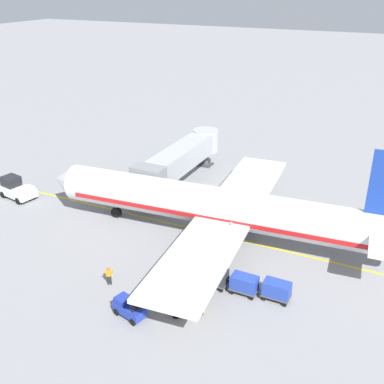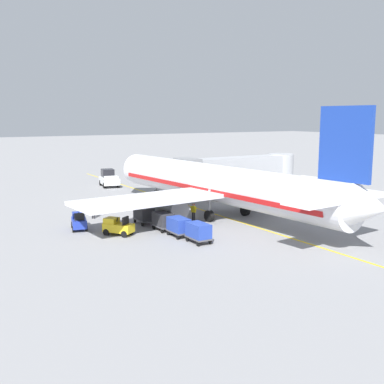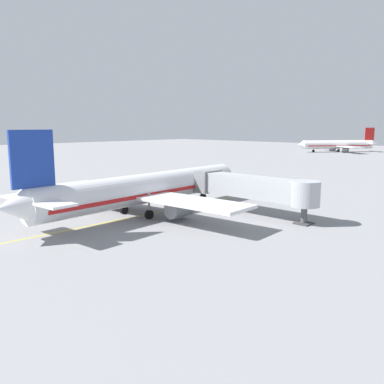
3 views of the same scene
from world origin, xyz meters
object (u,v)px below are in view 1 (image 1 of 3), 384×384
at_px(jet_bridge, 181,157).
at_px(baggage_cart_second_in_train, 214,276).
at_px(parked_airliner, 221,208).
at_px(baggage_cart_tail_end, 277,289).
at_px(ground_crew_wing_walker, 215,246).
at_px(baggage_tug_lead, 129,308).
at_px(pushback_tractor, 16,189).
at_px(baggage_cart_front, 178,268).
at_px(baggage_cart_third_in_train, 244,283).
at_px(baggage_tug_trailing, 185,305).
at_px(ground_crew_loader, 109,275).

relative_size(jet_bridge, baggage_cart_second_in_train, 5.97).
height_order(parked_airliner, baggage_cart_tail_end, parked_airliner).
xyz_separation_m(jet_bridge, ground_crew_wing_walker, (-12.99, -10.05, -2.51)).
bearing_deg(baggage_tug_lead, parked_airliner, -6.55).
height_order(pushback_tractor, baggage_tug_lead, pushback_tractor).
height_order(pushback_tractor, baggage_cart_front, pushback_tractor).
relative_size(parked_airliner, baggage_tug_lead, 13.76).
distance_m(jet_bridge, baggage_tug_lead, 24.75).
height_order(baggage_tug_lead, baggage_cart_second_in_train, baggage_tug_lead).
relative_size(pushback_tractor, baggage_cart_second_in_train, 1.62).
height_order(pushback_tractor, baggage_cart_third_in_train, pushback_tractor).
height_order(baggage_tug_trailing, ground_crew_wing_walker, ground_crew_wing_walker).
height_order(baggage_tug_lead, baggage_cart_front, baggage_tug_lead).
xyz_separation_m(jet_bridge, baggage_cart_tail_end, (-16.73, -16.89, -2.51)).
bearing_deg(ground_crew_wing_walker, baggage_tug_lead, 166.96).
bearing_deg(jet_bridge, baggage_cart_third_in_train, -139.96).
height_order(baggage_cart_second_in_train, ground_crew_wing_walker, ground_crew_wing_walker).
xyz_separation_m(baggage_cart_front, baggage_cart_tail_end, (0.82, -8.23, 0.00)).
xyz_separation_m(parked_airliner, ground_crew_wing_walker, (-3.25, -0.84, -2.23)).
distance_m(jet_bridge, baggage_cart_tail_end, 23.90).
relative_size(pushback_tractor, baggage_tug_trailing, 1.73).
bearing_deg(baggage_tug_lead, jet_bridge, 18.10).
bearing_deg(baggage_cart_second_in_train, ground_crew_wing_walker, 22.94).
height_order(baggage_cart_front, baggage_cart_third_in_train, same).
xyz_separation_m(baggage_cart_third_in_train, ground_crew_wing_walker, (4.09, 4.30, 0.00)).
bearing_deg(baggage_cart_second_in_train, pushback_tractor, 78.45).
relative_size(pushback_tractor, baggage_cart_front, 1.62).
bearing_deg(ground_crew_wing_walker, ground_crew_loader, 142.51).
distance_m(baggage_tug_trailing, baggage_cart_second_in_train, 4.06).
height_order(baggage_cart_tail_end, ground_crew_wing_walker, ground_crew_wing_walker).
relative_size(baggage_cart_front, baggage_cart_second_in_train, 1.00).
relative_size(baggage_cart_front, ground_crew_loader, 1.72).
height_order(baggage_cart_second_in_train, baggage_cart_tail_end, same).
height_order(pushback_tractor, baggage_tug_trailing, pushback_tractor).
distance_m(baggage_tug_trailing, baggage_cart_front, 4.47).
relative_size(pushback_tractor, baggage_cart_third_in_train, 1.62).
bearing_deg(baggage_cart_third_in_train, baggage_cart_second_in_train, 92.69).
bearing_deg(ground_crew_loader, jet_bridge, 11.01).
distance_m(baggage_cart_tail_end, ground_crew_wing_walker, 7.80).
xyz_separation_m(baggage_cart_front, ground_crew_wing_walker, (4.56, -1.39, 0.00)).
xyz_separation_m(ground_crew_wing_walker, ground_crew_loader, (-7.82, 6.00, 0.00)).
bearing_deg(baggage_cart_third_in_train, ground_crew_wing_walker, 46.42).
relative_size(baggage_tug_lead, baggage_cart_second_in_train, 0.93).
bearing_deg(baggage_cart_second_in_train, baggage_cart_front, 96.25).
relative_size(baggage_cart_front, baggage_cart_third_in_train, 1.00).
height_order(jet_bridge, ground_crew_wing_walker, jet_bridge).
relative_size(baggage_tug_trailing, baggage_cart_tail_end, 0.94).
distance_m(baggage_cart_second_in_train, ground_crew_wing_walker, 4.57).
xyz_separation_m(jet_bridge, ground_crew_loader, (-20.81, -4.05, -2.51)).
relative_size(parked_airliner, baggage_cart_front, 12.86).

